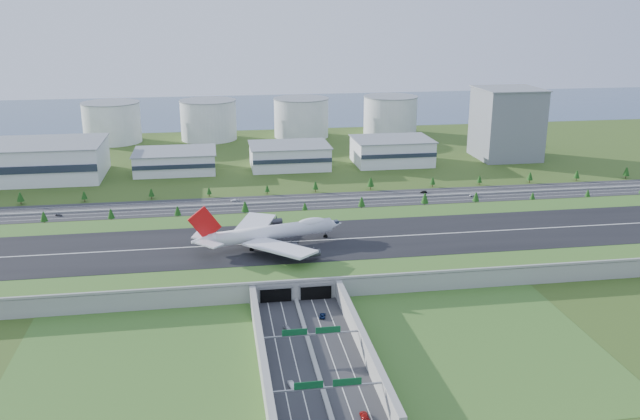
{
  "coord_description": "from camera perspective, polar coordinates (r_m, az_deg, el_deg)",
  "views": [
    {
      "loc": [
        -31.1,
        -309.57,
        120.37
      ],
      "look_at": [
        23.82,
        35.0,
        12.86
      ],
      "focal_mm": 38.0,
      "sensor_mm": 36.0,
      "label": 1
    }
  ],
  "objects": [
    {
      "name": "fuel_tank_b",
      "position": [
        628.07,
        -9.37,
        7.47
      ],
      "size": [
        50.0,
        50.0,
        35.0
      ],
      "primitive_type": "cylinder",
      "color": "silver",
      "rests_on": "ground"
    },
    {
      "name": "hangar_west",
      "position": [
        524.91,
        -24.24,
        3.75
      ],
      "size": [
        120.0,
        60.0,
        25.0
      ],
      "primitive_type": "cube",
      "color": "silver",
      "rests_on": "ground"
    },
    {
      "name": "car_2",
      "position": [
        272.71,
        0.21,
        -8.87
      ],
      "size": [
        3.52,
        5.5,
        1.41
      ],
      "primitive_type": "imported",
      "rotation": [
        0.0,
        0.0,
        2.89
      ],
      "color": "#0C1A3D",
      "rests_on": "ground"
    },
    {
      "name": "car_7",
      "position": [
        429.42,
        -7.23,
        0.82
      ],
      "size": [
        5.01,
        2.16,
        1.44
      ],
      "primitive_type": "imported",
      "rotation": [
        0.0,
        0.0,
        -1.6
      ],
      "color": "white",
      "rests_on": "ground"
    },
    {
      "name": "boeing_747",
      "position": [
        324.71,
        -4.25,
        -1.91
      ],
      "size": [
        75.8,
        70.79,
        23.86
      ],
      "rotation": [
        0.0,
        0.0,
        0.25
      ],
      "color": "white",
      "rests_on": "airfield_deck"
    },
    {
      "name": "underpass_road",
      "position": [
        242.5,
        -0.57,
        -11.71
      ],
      "size": [
        38.8,
        120.4,
        8.0
      ],
      "color": "#28282B",
      "rests_on": "ground"
    },
    {
      "name": "ground",
      "position": [
        333.6,
        -3.1,
        -4.05
      ],
      "size": [
        1200.0,
        1200.0,
        0.0
      ],
      "primitive_type": "plane",
      "color": "#324D18",
      "rests_on": "ground"
    },
    {
      "name": "car_1",
      "position": [
        228.16,
        -2.41,
        -14.48
      ],
      "size": [
        2.27,
        4.65,
        1.47
      ],
      "primitive_type": "imported",
      "rotation": [
        0.0,
        0.0,
        0.17
      ],
      "color": "white",
      "rests_on": "ground"
    },
    {
      "name": "car_5",
      "position": [
        449.81,
        8.73,
        1.52
      ],
      "size": [
        4.69,
        2.14,
        1.49
      ],
      "primitive_type": "imported",
      "rotation": [
        0.0,
        0.0,
        -1.7
      ],
      "color": "black",
      "rests_on": "ground"
    },
    {
      "name": "sign_gantry_near",
      "position": [
        244.65,
        -0.73,
        -10.5
      ],
      "size": [
        38.7,
        0.7,
        9.8
      ],
      "color": "gray",
      "rests_on": "ground"
    },
    {
      "name": "car_3",
      "position": [
        213.42,
        3.78,
        -16.93
      ],
      "size": [
        2.49,
        5.94,
        1.71
      ],
      "primitive_type": "imported",
      "rotation": [
        0.0,
        0.0,
        3.13
      ],
      "color": "#9B100E",
      "rests_on": "ground"
    },
    {
      "name": "tree_row",
      "position": [
        423.02,
        -2.77,
        1.24
      ],
      "size": [
        505.11,
        48.67,
        8.42
      ],
      "color": "#3D2819",
      "rests_on": "ground"
    },
    {
      "name": "car_6",
      "position": [
        447.85,
        12.85,
        1.21
      ],
      "size": [
        5.95,
        3.86,
        1.52
      ],
      "primitive_type": "imported",
      "rotation": [
        0.0,
        0.0,
        1.31
      ],
      "color": "silver",
      "rests_on": "ground"
    },
    {
      "name": "bay_water",
      "position": [
        799.3,
        -6.79,
        8.35
      ],
      "size": [
        1200.0,
        260.0,
        0.06
      ],
      "primitive_type": "cube",
      "color": "#354C66",
      "rests_on": "ground"
    },
    {
      "name": "airfield_deck",
      "position": [
        332.06,
        -3.11,
        -3.39
      ],
      "size": [
        520.0,
        100.0,
        9.2
      ],
      "color": "gray",
      "rests_on": "ground"
    },
    {
      "name": "hangar_mid_b",
      "position": [
        515.01,
        -2.59,
        4.56
      ],
      "size": [
        58.0,
        42.0,
        17.0
      ],
      "primitive_type": "cube",
      "color": "silver",
      "rests_on": "ground"
    },
    {
      "name": "fuel_tank_a",
      "position": [
        634.32,
        -17.12,
        7.04
      ],
      "size": [
        50.0,
        50.0,
        35.0
      ],
      "primitive_type": "cylinder",
      "color": "silver",
      "rests_on": "ground"
    },
    {
      "name": "car_0",
      "position": [
        263.43,
        -2.79,
        -9.87
      ],
      "size": [
        3.23,
        4.79,
        1.51
      ],
      "primitive_type": "imported",
      "rotation": [
        0.0,
        0.0,
        0.36
      ],
      "color": "#B3B4B8",
      "rests_on": "ground"
    },
    {
      "name": "fuel_tank_c",
      "position": [
        633.27,
        -1.59,
        7.77
      ],
      "size": [
        50.0,
        50.0,
        35.0
      ],
      "primitive_type": "cylinder",
      "color": "silver",
      "rests_on": "ground"
    },
    {
      "name": "hangar_mid_a",
      "position": [
        512.98,
        -12.09,
        4.03
      ],
      "size": [
        58.0,
        42.0,
        15.0
      ],
      "primitive_type": "cube",
      "color": "silver",
      "rests_on": "ground"
    },
    {
      "name": "north_expressway",
      "position": [
        423.23,
        -4.47,
        0.56
      ],
      "size": [
        560.0,
        36.0,
        0.12
      ],
      "primitive_type": "cube",
      "color": "#28282B",
      "rests_on": "ground"
    },
    {
      "name": "office_tower",
      "position": [
        562.69,
        15.45,
        7.01
      ],
      "size": [
        46.0,
        46.0,
        55.0
      ],
      "primitive_type": "cube",
      "color": "slate",
      "rests_on": "ground"
    },
    {
      "name": "fuel_tank_d",
      "position": [
        649.65,
        5.93,
        7.92
      ],
      "size": [
        50.0,
        50.0,
        35.0
      ],
      "primitive_type": "cylinder",
      "color": "silver",
      "rests_on": "ground"
    },
    {
      "name": "car_4",
      "position": [
        425.59,
        -21.16,
        -0.38
      ],
      "size": [
        4.3,
        2.92,
        1.36
      ],
      "primitive_type": "imported",
      "rotation": [
        0.0,
        0.0,
        1.21
      ],
      "color": "#545459",
      "rests_on": "ground"
    },
    {
      "name": "hangar_mid_c",
      "position": [
        529.52,
        6.07,
        4.94
      ],
      "size": [
        58.0,
        42.0,
        19.0
      ],
      "primitive_type": "cube",
      "color": "silver",
      "rests_on": "ground"
    },
    {
      "name": "sign_gantry_far",
      "position": [
        214.62,
        0.68,
        -14.78
      ],
      "size": [
        38.7,
        0.7,
        9.8
      ],
      "color": "gray",
      "rests_on": "ground"
    }
  ]
}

